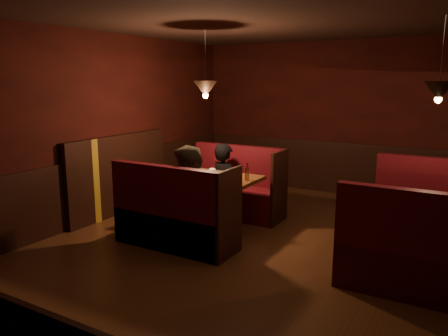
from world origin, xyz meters
The scene contains 9 objects.
room centered at (-0.28, 0.05, 1.05)m, with size 6.02×7.02×2.92m.
main_table centered at (-1.24, 0.44, 0.62)m, with size 1.50×0.91×1.05m.
main_bench_far centered at (-1.23, 1.29, 0.36)m, with size 1.65×0.59×1.12m.
main_bench_near centered at (-1.23, -0.41, 0.36)m, with size 1.65×0.59×1.12m.
second_table centered at (1.68, 0.62, 0.61)m, with size 1.45×0.93×0.82m.
second_bench_far centered at (1.71, 1.48, 0.36)m, with size 1.60×0.60×1.14m.
second_bench_near centered at (1.71, -0.25, 0.36)m, with size 1.60×0.60×1.14m.
diner_a centered at (-1.32, 1.08, 0.77)m, with size 0.57×0.37×1.55m, color black.
diner_b centered at (-1.09, -0.22, 0.84)m, with size 0.82×0.64×1.68m, color #3C3425.
Camera 1 is at (2.07, -4.79, 2.16)m, focal length 35.00 mm.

